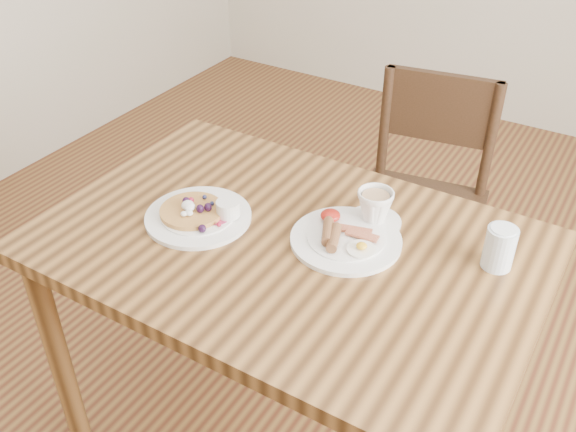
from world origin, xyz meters
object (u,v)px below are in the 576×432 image
at_px(chair_far, 422,195).
at_px(breakfast_plate, 344,238).
at_px(teacup_saucer, 375,209).
at_px(water_glass, 499,248).
at_px(pancake_plate, 200,214).
at_px(dining_table, 288,271).

height_order(chair_far, breakfast_plate, chair_far).
height_order(teacup_saucer, water_glass, water_glass).
bearing_deg(breakfast_plate, chair_far, 93.12).
relative_size(chair_far, water_glass, 8.51).
distance_m(teacup_saucer, water_glass, 0.31).
xyz_separation_m(pancake_plate, water_glass, (0.70, 0.20, 0.04)).
bearing_deg(teacup_saucer, water_glass, -1.58).
bearing_deg(pancake_plate, dining_table, 9.67).
height_order(breakfast_plate, water_glass, water_glass).
relative_size(pancake_plate, teacup_saucer, 1.93).
distance_m(dining_table, water_glass, 0.51).
distance_m(chair_far, breakfast_plate, 0.73).
distance_m(chair_far, water_glass, 0.76).
bearing_deg(chair_far, dining_table, 74.68).
xyz_separation_m(chair_far, pancake_plate, (-0.32, -0.79, 0.27)).
distance_m(breakfast_plate, teacup_saucer, 0.12).
height_order(dining_table, teacup_saucer, teacup_saucer).
bearing_deg(pancake_plate, teacup_saucer, 28.95).
xyz_separation_m(chair_far, water_glass, (0.38, -0.58, 0.31)).
relative_size(dining_table, chair_far, 1.36).
height_order(chair_far, pancake_plate, chair_far).
xyz_separation_m(dining_table, teacup_saucer, (0.15, 0.17, 0.14)).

